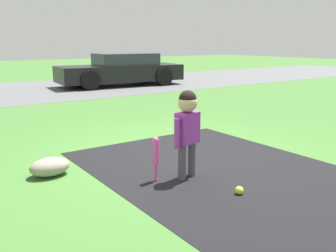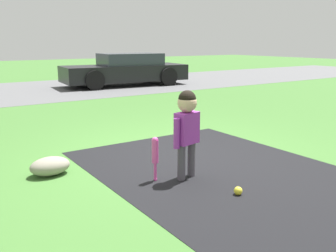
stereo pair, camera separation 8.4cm
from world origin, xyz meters
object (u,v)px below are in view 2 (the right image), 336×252
at_px(child, 187,122).
at_px(parked_car, 126,70).
at_px(baseball_bat, 155,153).
at_px(sports_ball, 238,191).

bearing_deg(child, parked_car, 53.12).
bearing_deg(baseball_bat, parked_car, 64.19).
bearing_deg(sports_ball, parked_car, 68.76).
distance_m(baseball_bat, parked_car, 9.99).
xyz_separation_m(baseball_bat, sports_ball, (0.52, -0.86, -0.30)).
xyz_separation_m(baseball_bat, parked_car, (4.35, 8.99, 0.23)).
bearing_deg(child, sports_ball, -91.38).
bearing_deg(baseball_bat, child, -19.52).
relative_size(child, sports_ball, 11.50).
bearing_deg(parked_car, sports_ball, 74.46).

